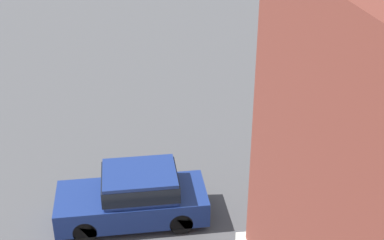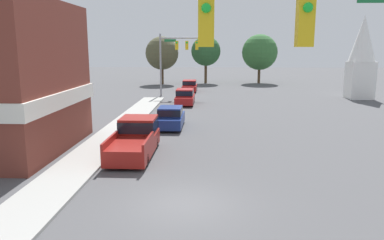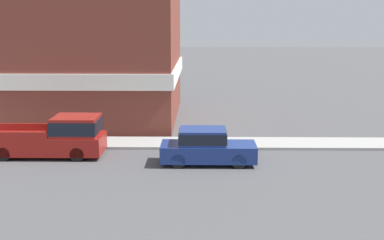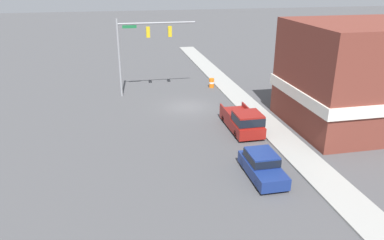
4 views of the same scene
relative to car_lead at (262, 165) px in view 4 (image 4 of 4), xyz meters
The scene contains 7 objects.
ground_plane 14.06m from the car_lead, 81.78° to the right, with size 200.00×200.00×0.00m, color #4C4C4F.
sidewalk_curb 14.39m from the car_lead, 104.89° to the right, with size 2.40×60.00×0.14m.
near_signal_assembly 20.16m from the car_lead, 72.96° to the right, with size 7.93×0.49×7.86m.
car_lead is the anchor object (origin of this frame).
pickup_truck_parked 7.16m from the car_lead, 99.87° to the right, with size 2.13×5.47×1.94m.
construction_barrel 19.87m from the car_lead, 95.47° to the right, with size 0.59×0.59×1.03m.
corner_brick_building 13.95m from the car_lead, 150.72° to the right, with size 13.16×9.84×8.51m.
Camera 4 is at (6.55, 33.29, 12.01)m, focal length 35.00 mm.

